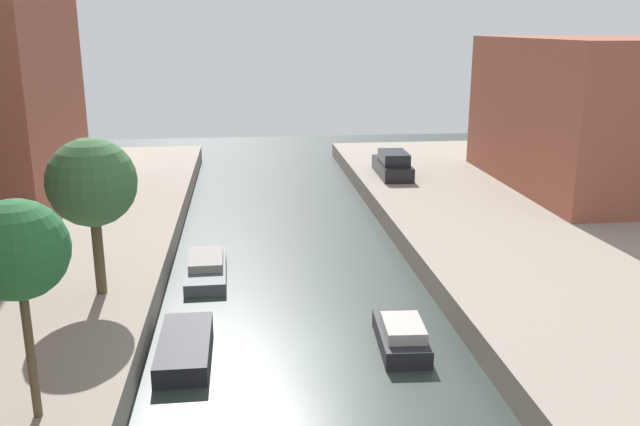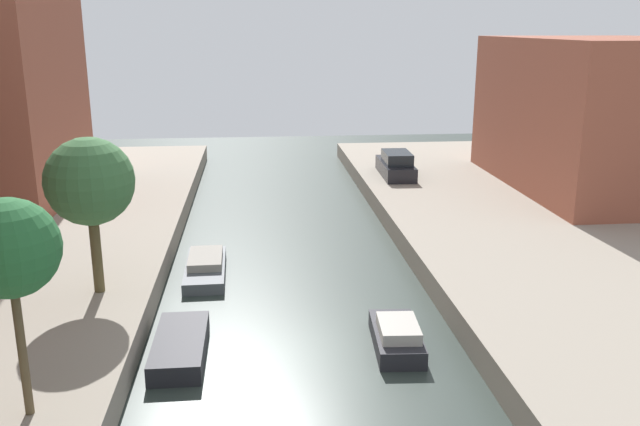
{
  "view_description": "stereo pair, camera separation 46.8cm",
  "coord_description": "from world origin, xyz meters",
  "views": [
    {
      "loc": [
        -1.81,
        -19.17,
        9.79
      ],
      "look_at": [
        1.41,
        8.96,
        1.89
      ],
      "focal_mm": 37.86,
      "sensor_mm": 36.0,
      "label": 1
    },
    {
      "loc": [
        -1.34,
        -19.22,
        9.79
      ],
      "look_at": [
        1.41,
        8.96,
        1.89
      ],
      "focal_mm": 37.86,
      "sensor_mm": 36.0,
      "label": 2
    }
  ],
  "objects": [
    {
      "name": "moored_boat_left_4",
      "position": [
        -3.47,
        6.91,
        0.32
      ],
      "size": [
        1.67,
        4.54,
        0.77
      ],
      "color": "#4C5156",
      "rests_on": "ground_plane"
    },
    {
      "name": "ground_plane",
      "position": [
        0.0,
        0.0,
        0.0
      ],
      "size": [
        84.0,
        84.0,
        0.0
      ],
      "primitive_type": "plane",
      "color": "#2D3833"
    },
    {
      "name": "street_tree_2",
      "position": [
        -6.77,
        2.95,
        4.83
      ],
      "size": [
        2.92,
        2.92,
        5.32
      ],
      "color": "brown",
      "rests_on": "quay_left"
    },
    {
      "name": "street_tree_1",
      "position": [
        -6.77,
        -4.63,
        5.06
      ],
      "size": [
        2.25,
        2.25,
        5.21
      ],
      "color": "brown",
      "rests_on": "quay_left"
    },
    {
      "name": "moored_boat_left_3",
      "position": [
        -3.79,
        -0.13,
        0.31
      ],
      "size": [
        1.55,
        3.85,
        0.62
      ],
      "color": "#232328",
      "rests_on": "ground_plane"
    },
    {
      "name": "moored_boat_right_2",
      "position": [
        2.93,
        -0.24,
        0.4
      ],
      "size": [
        1.61,
        3.31,
        0.94
      ],
      "color": "#232328",
      "rests_on": "ground_plane"
    },
    {
      "name": "low_block_right",
      "position": [
        18.0,
        16.45,
        5.08
      ],
      "size": [
        10.0,
        14.96,
        8.16
      ],
      "primitive_type": "cube",
      "color": "brown",
      "rests_on": "quay_right"
    },
    {
      "name": "parked_car",
      "position": [
        7.1,
        20.07,
        1.63
      ],
      "size": [
        1.87,
        4.84,
        1.51
      ],
      "color": "black",
      "rests_on": "quay_right"
    }
  ]
}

